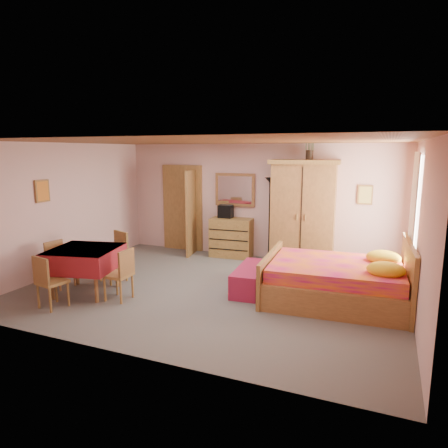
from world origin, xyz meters
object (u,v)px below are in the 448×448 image
at_px(chair_west, 61,265).
at_px(chair_east, 118,274).
at_px(bed, 336,270).
at_px(chair_north, 113,257).
at_px(dining_table, 86,271).
at_px(floor_lamp, 269,219).
at_px(wardrobe, 303,213).
at_px(wall_mirror, 235,190).
at_px(chair_south, 52,281).
at_px(stereo, 226,211).
at_px(chest_of_drawers, 231,238).
at_px(sunflower_vase, 310,146).
at_px(bench, 251,279).

bearing_deg(chair_west, chair_east, 94.06).
bearing_deg(bed, chair_east, -161.82).
bearing_deg(chair_north, dining_table, 107.50).
distance_m(floor_lamp, dining_table, 4.05).
relative_size(wardrobe, chair_west, 2.71).
relative_size(bed, dining_table, 2.09).
relative_size(wall_mirror, chair_south, 1.13).
xyz_separation_m(bed, chair_east, (-3.33, -1.32, -0.09)).
height_order(chair_south, chair_east, chair_east).
height_order(floor_lamp, chair_east, floor_lamp).
bearing_deg(floor_lamp, stereo, 179.82).
relative_size(wardrobe, dining_table, 2.08).
relative_size(chest_of_drawers, chair_south, 1.12).
xyz_separation_m(sunflower_vase, chair_east, (-2.46, -3.29, -2.10)).
bearing_deg(sunflower_vase, chair_south, -128.94).
relative_size(stereo, chair_west, 0.38).
bearing_deg(wardrobe, chest_of_drawers, 174.80).
relative_size(wall_mirror, floor_lamp, 0.52).
relative_size(bed, chair_south, 2.66).
height_order(floor_lamp, bench, floor_lamp).
height_order(floor_lamp, sunflower_vase, sunflower_vase).
height_order(stereo, sunflower_vase, sunflower_vase).
distance_m(floor_lamp, bed, 2.64).
height_order(wardrobe, dining_table, wardrobe).
height_order(sunflower_vase, chair_east, sunflower_vase).
bearing_deg(sunflower_vase, dining_table, -134.39).
relative_size(wardrobe, chair_east, 2.61).
relative_size(stereo, bench, 0.26).
height_order(chest_of_drawers, chair_east, chest_of_drawers).
bearing_deg(bench, dining_table, -154.68).
relative_size(chest_of_drawers, chair_west, 1.15).
distance_m(wall_mirror, chair_east, 3.72).
bearing_deg(bench, chair_west, -160.37).
xyz_separation_m(stereo, chair_north, (-1.25, -2.56, -0.59)).
bearing_deg(sunflower_vase, bench, -105.99).
bearing_deg(bed, wardrobe, 112.66).
bearing_deg(chair_north, wardrobe, -120.32).
bearing_deg(chair_north, bed, -151.07).
bearing_deg(chair_east, chair_north, 42.71).
xyz_separation_m(sunflower_vase, bed, (0.86, -1.97, -2.01)).
bearing_deg(floor_lamp, sunflower_vase, -0.49).
bearing_deg(bed, chair_west, -169.07).
height_order(dining_table, chair_south, chair_south).
relative_size(wall_mirror, bench, 0.77).
relative_size(wall_mirror, dining_table, 0.89).
bearing_deg(dining_table, wardrobe, 45.72).
height_order(floor_lamp, chair_north, floor_lamp).
xyz_separation_m(wall_mirror, chair_south, (-1.48, -4.15, -1.12)).
xyz_separation_m(floor_lamp, bed, (1.70, -1.97, -0.41)).
height_order(wall_mirror, chair_east, wall_mirror).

